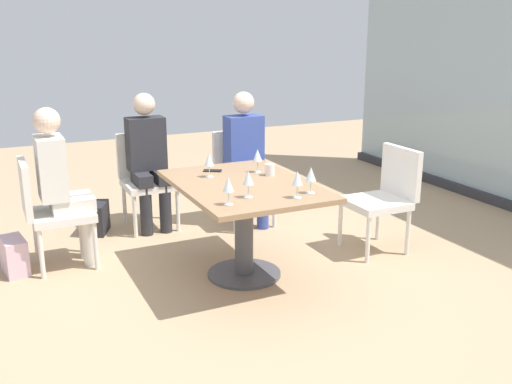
% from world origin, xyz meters
% --- Properties ---
extents(ground_plane, '(12.00, 12.00, 0.00)m').
position_xyz_m(ground_plane, '(0.00, 0.00, 0.00)').
color(ground_plane, tan).
extents(dining_table_main, '(1.32, 0.93, 0.73)m').
position_xyz_m(dining_table_main, '(0.00, 0.00, 0.55)').
color(dining_table_main, '#997551').
rests_on(dining_table_main, ground_plane).
extents(chair_front_left, '(0.46, 0.50, 0.87)m').
position_xyz_m(chair_front_left, '(-0.80, -1.29, 0.50)').
color(chair_front_left, silver).
rests_on(chair_front_left, ground_plane).
extents(chair_side_end, '(0.50, 0.46, 0.87)m').
position_xyz_m(chair_side_end, '(-1.47, -0.34, 0.50)').
color(chair_side_end, silver).
rests_on(chair_side_end, ground_plane).
extents(chair_far_left, '(0.50, 0.46, 0.87)m').
position_xyz_m(chair_far_left, '(-1.18, 0.51, 0.50)').
color(chair_far_left, silver).
rests_on(chair_far_left, ground_plane).
extents(chair_near_window, '(0.46, 0.51, 0.87)m').
position_xyz_m(chair_near_window, '(0.00, 1.29, 0.50)').
color(chair_near_window, silver).
rests_on(chair_near_window, ground_plane).
extents(person_front_left, '(0.34, 0.39, 1.26)m').
position_xyz_m(person_front_left, '(-0.80, -1.18, 0.70)').
color(person_front_left, silver).
rests_on(person_front_left, ground_plane).
extents(person_side_end, '(0.39, 0.34, 1.26)m').
position_xyz_m(person_side_end, '(-1.36, -0.34, 0.70)').
color(person_side_end, '#28282D').
rests_on(person_side_end, ground_plane).
extents(person_far_left, '(0.39, 0.34, 1.26)m').
position_xyz_m(person_far_left, '(-1.08, 0.51, 0.70)').
color(person_far_left, '#384C9E').
rests_on(person_far_left, ground_plane).
extents(wine_glass_0, '(0.07, 0.07, 0.18)m').
position_xyz_m(wine_glass_0, '(0.44, 0.31, 0.86)').
color(wine_glass_0, silver).
rests_on(wine_glass_0, dining_table_main).
extents(wine_glass_1, '(0.07, 0.07, 0.18)m').
position_xyz_m(wine_glass_1, '(0.45, -0.31, 0.86)').
color(wine_glass_1, silver).
rests_on(wine_glass_1, dining_table_main).
extents(wine_glass_2, '(0.07, 0.07, 0.18)m').
position_xyz_m(wine_glass_2, '(0.50, 0.17, 0.86)').
color(wine_glass_2, silver).
rests_on(wine_glass_2, dining_table_main).
extents(wine_glass_3, '(0.07, 0.07, 0.18)m').
position_xyz_m(wine_glass_3, '(-0.26, 0.23, 0.86)').
color(wine_glass_3, silver).
rests_on(wine_glass_3, dining_table_main).
extents(wine_glass_4, '(0.07, 0.07, 0.18)m').
position_xyz_m(wine_glass_4, '(0.35, -0.12, 0.86)').
color(wine_glass_4, silver).
rests_on(wine_glass_4, dining_table_main).
extents(wine_glass_5, '(0.07, 0.07, 0.18)m').
position_xyz_m(wine_glass_5, '(-0.28, -0.16, 0.86)').
color(wine_glass_5, silver).
rests_on(wine_glass_5, dining_table_main).
extents(coffee_cup, '(0.08, 0.08, 0.09)m').
position_xyz_m(coffee_cup, '(-0.12, 0.28, 0.78)').
color(coffee_cup, white).
rests_on(coffee_cup, dining_table_main).
extents(cell_phone_on_table, '(0.13, 0.16, 0.01)m').
position_xyz_m(cell_phone_on_table, '(-0.44, -0.07, 0.73)').
color(cell_phone_on_table, black).
rests_on(cell_phone_on_table, dining_table_main).
extents(handbag_0, '(0.32, 0.20, 0.28)m').
position_xyz_m(handbag_0, '(-0.80, -1.58, 0.14)').
color(handbag_0, beige).
rests_on(handbag_0, ground_plane).
extents(handbag_1, '(0.34, 0.27, 0.28)m').
position_xyz_m(handbag_1, '(-1.45, -0.82, 0.14)').
color(handbag_1, '#232328').
rests_on(handbag_1, ground_plane).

